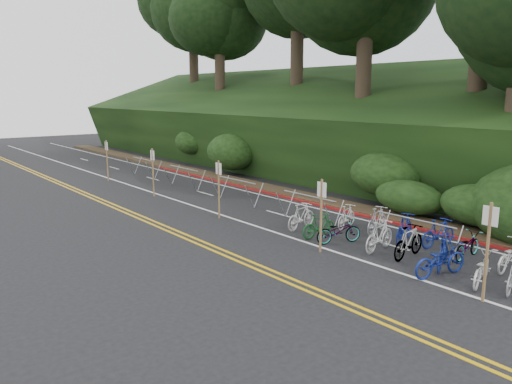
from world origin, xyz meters
TOP-DOWN VIEW (x-y plane):
  - ground at (0.00, 0.00)m, footprint 120.00×120.00m
  - road_markings at (0.63, 10.10)m, footprint 7.47×80.00m
  - red_curb at (5.70, 12.00)m, footprint 0.25×28.00m
  - embankment at (12.96, 19.04)m, footprint 14.30×48.14m
  - bike_racks_rest at (3.00, 13.00)m, footprint 1.14×23.00m
  - signpost_near at (0.90, -0.49)m, footprint 0.08×0.40m
  - signposts_rest at (0.60, 14.00)m, footprint 0.08×18.40m
  - bike_front at (1.66, 1.22)m, footprint 1.04×2.04m
  - bike_valet at (2.92, 1.86)m, footprint 3.30×12.41m

SIDE VIEW (x-z plane):
  - ground at x=0.00m, z-range 0.00..0.00m
  - road_markings at x=0.63m, z-range 0.00..0.01m
  - red_curb at x=5.70m, z-range 0.00..0.10m
  - bike_valet at x=2.92m, z-range -0.06..1.04m
  - bike_front at x=1.66m, z-range 0.00..1.02m
  - bike_racks_rest at x=3.00m, z-range 0.27..1.44m
  - signposts_rest at x=0.60m, z-range 0.18..2.68m
  - signpost_near at x=0.90m, z-range 0.18..2.80m
  - embankment at x=12.96m, z-range -1.99..7.12m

